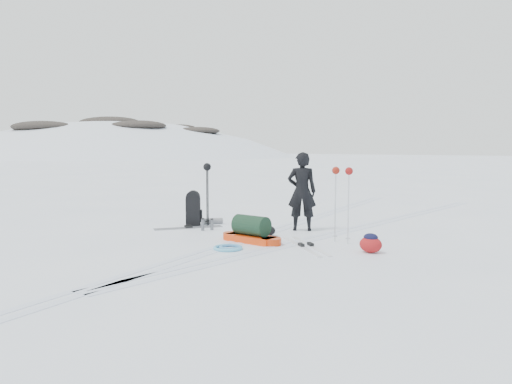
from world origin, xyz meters
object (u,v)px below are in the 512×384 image
skier (302,192)px  ski_poles_black (207,175)px  expedition_rucksack (196,209)px  pulk_sled (251,232)px

skier → ski_poles_black: size_ratio=1.18×
skier → ski_poles_black: (-2.23, -0.65, 0.35)m
skier → expedition_rucksack: size_ratio=1.94×
expedition_rucksack → skier: bearing=-16.6°
skier → expedition_rucksack: (-2.48, -0.79, -0.50)m
pulk_sled → expedition_rucksack: expedition_rucksack is taller
skier → expedition_rucksack: 2.65m
skier → pulk_sled: skier is taller
skier → pulk_sled: size_ratio=1.25×
pulk_sled → skier: bearing=89.4°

